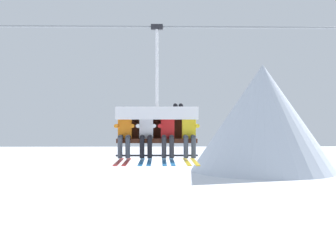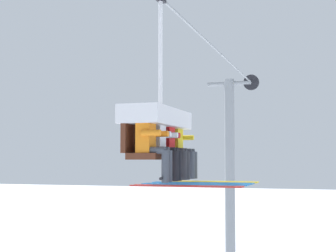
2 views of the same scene
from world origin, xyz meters
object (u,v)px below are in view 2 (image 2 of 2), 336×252
skier_red (173,143)px  skier_yellow (181,144)px  skier_orange (154,142)px  lift_tower_far (230,198)px  chairlift_chair (156,125)px  skier_white (164,143)px

skier_red → skier_yellow: size_ratio=1.00×
skier_orange → skier_yellow: size_ratio=1.00×
lift_tower_far → chairlift_chair: (-10.16, -0.71, 1.96)m
lift_tower_far → skier_red: bearing=-174.7°
skier_orange → chairlift_chair: bearing=16.3°
chairlift_chair → skier_white: chairlift_chair is taller
skier_white → skier_red: skier_red is taller
lift_tower_far → skier_yellow: (-9.40, -0.92, 1.66)m
skier_white → skier_red: 0.51m
skier_red → skier_orange: bearing=-179.6°
skier_red → skier_yellow: 0.50m
skier_orange → skier_white: (0.50, 0.00, 0.00)m
chairlift_chair → skier_red: bearing=-40.0°
skier_white → skier_yellow: size_ratio=1.00×
skier_orange → skier_white: bearing=0.0°
skier_white → skier_yellow: (1.00, 0.01, 0.02)m
skier_yellow → skier_red: bearing=180.0°
skier_red → chairlift_chair: bearing=140.0°
chairlift_chair → skier_white: size_ratio=1.83×
skier_yellow → skier_orange: bearing=-179.7°
skier_red → skier_white: bearing=-179.2°
chairlift_chair → skier_red: size_ratio=1.83×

